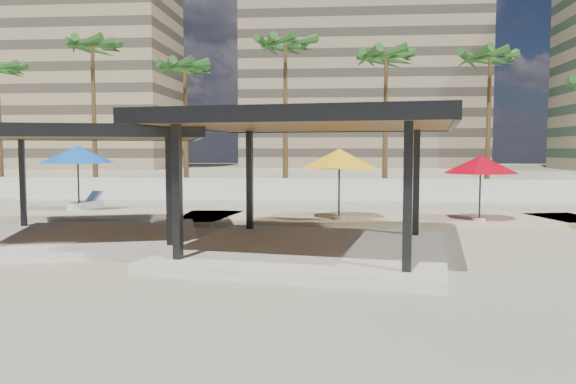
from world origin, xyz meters
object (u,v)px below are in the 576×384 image
Objects in this scene: umbrella_c at (481,165)px; lounger_a at (86,204)px; pavilion_west at (87,174)px; pavilion_central at (312,171)px.

umbrella_c is 1.76× the size of lounger_a.
pavilion_west is at bearing -144.54° from lounger_a.
pavilion_west is 4.25× the size of lounger_a.
lounger_a is (-10.61, 9.22, -1.88)m from pavilion_central.
lounger_a is at bearing 98.76° from pavilion_west.
pavilion_central is at bearing -120.81° from lounger_a.
umbrella_c is at bearing 2.97° from pavilion_west.
lounger_a is (-3.64, 7.70, -1.72)m from pavilion_west.
pavilion_central is 4.26× the size of lounger_a.
umbrella_c is at bearing -90.53° from lounger_a.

